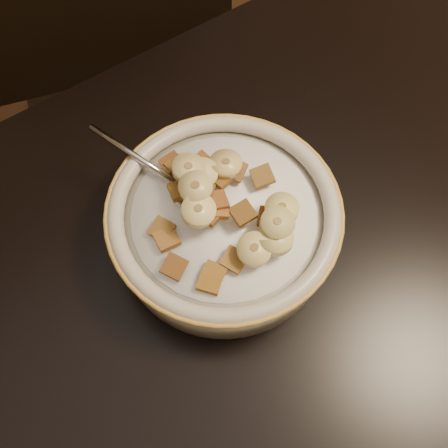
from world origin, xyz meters
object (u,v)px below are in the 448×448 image
cereal_bowl (224,226)px  chair (168,136)px  spoon (194,195)px  table (312,400)px

cereal_bowl → chair: bearing=75.1°
chair → spoon: 0.41m
table → chair: size_ratio=1.36×
table → chair: bearing=76.8°
table → chair: (0.10, 0.48, -0.21)m
chair → spoon: bearing=-94.4°
cereal_bowl → spoon: size_ratio=4.17×
table → spoon: size_ratio=27.19×
table → cereal_bowl: (0.02, 0.18, 0.05)m
table → spoon: spoon is taller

